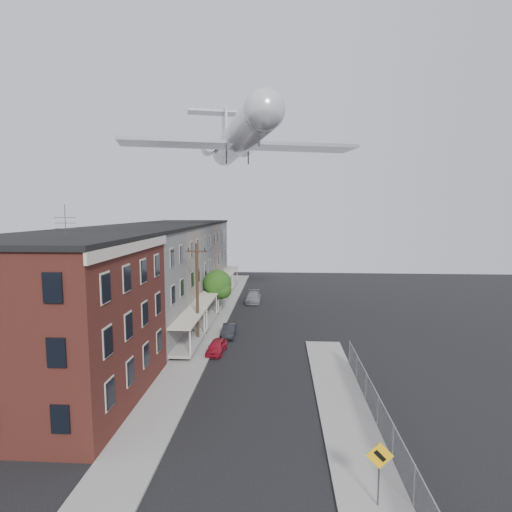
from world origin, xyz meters
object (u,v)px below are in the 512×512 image
(utility_pole, at_px, (197,293))
(car_far, at_px, (253,297))
(car_near, at_px, (217,347))
(airplane, at_px, (238,138))
(warning_sign, at_px, (379,464))
(car_mid, at_px, (229,331))
(street_tree, at_px, (219,285))

(utility_pole, height_order, car_far, utility_pole)
(car_near, bearing_deg, airplane, 90.95)
(warning_sign, distance_m, car_near, 19.28)
(utility_pole, relative_size, car_mid, 2.66)
(warning_sign, distance_m, airplane, 33.80)
(street_tree, bearing_deg, utility_pole, -91.89)
(warning_sign, height_order, utility_pole, utility_pole)
(car_near, bearing_deg, car_mid, 89.10)
(street_tree, height_order, airplane, airplane)
(street_tree, distance_m, car_near, 12.51)
(utility_pole, bearing_deg, street_tree, 88.11)
(warning_sign, xyz_separation_m, car_far, (-7.41, 35.64, -1.23))
(car_far, bearing_deg, airplane, -98.23)
(utility_pole, xyz_separation_m, airplane, (2.72, 8.66, 14.65))
(car_mid, relative_size, airplane, 0.12)
(warning_sign, height_order, car_mid, warning_sign)
(utility_pole, bearing_deg, car_mid, 43.99)
(utility_pole, height_order, car_near, utility_pole)
(street_tree, distance_m, car_far, 8.03)
(utility_pole, height_order, street_tree, utility_pole)
(airplane, bearing_deg, utility_pole, -107.46)
(street_tree, relative_size, car_mid, 1.54)
(warning_sign, distance_m, utility_pole, 22.25)
(warning_sign, bearing_deg, utility_pole, 120.48)
(utility_pole, distance_m, street_tree, 10.00)
(car_near, height_order, airplane, airplane)
(warning_sign, bearing_deg, airplane, 107.02)
(car_mid, height_order, airplane, airplane)
(airplane, bearing_deg, street_tree, 152.21)
(car_mid, bearing_deg, street_tree, 103.93)
(warning_sign, relative_size, car_mid, 0.83)
(car_near, height_order, car_mid, car_mid)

